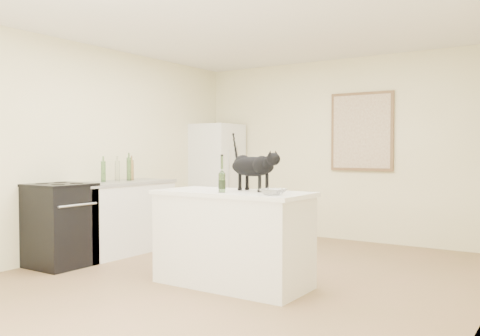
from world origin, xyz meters
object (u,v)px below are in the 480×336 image
object	(u,v)px
stove	(60,226)
fridge	(216,178)
black_cat	(253,169)
wine_bottle	(222,176)
glass_bowl	(273,192)

from	to	relation	value
stove	fridge	distance (m)	2.98
fridge	stove	bearing A→B (deg)	-90.00
black_cat	wine_bottle	size ratio (longest dim) A/B	1.96
wine_bottle	stove	bearing A→B (deg)	-173.53
stove	wine_bottle	bearing A→B (deg)	6.47
fridge	glass_bowl	xyz separation A→B (m)	(2.58, -2.71, 0.08)
glass_bowl	black_cat	bearing A→B (deg)	143.78
wine_bottle	glass_bowl	size ratio (longest dim) A/B	1.35
stove	fridge	xyz separation A→B (m)	(0.00, 2.95, 0.40)
fridge	wine_bottle	distance (m)	3.41
black_cat	stove	bearing A→B (deg)	-147.71
wine_bottle	glass_bowl	bearing A→B (deg)	0.93
fridge	wine_bottle	bearing A→B (deg)	-53.05
wine_bottle	glass_bowl	distance (m)	0.55
fridge	glass_bowl	bearing A→B (deg)	-46.37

